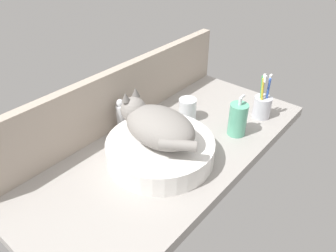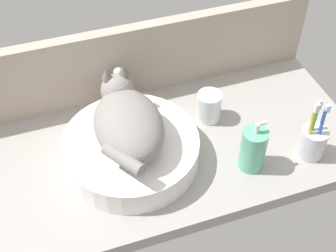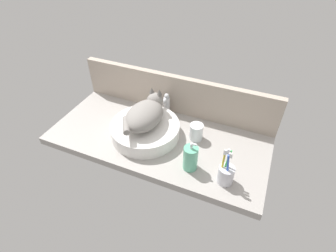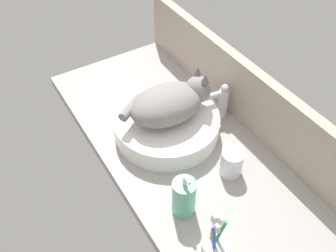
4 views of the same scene
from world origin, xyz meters
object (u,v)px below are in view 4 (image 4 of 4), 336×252
Objects in this scene: cat at (170,102)px; toothbrush_cup at (215,251)px; sink_basin at (167,124)px; faucet at (221,100)px; soap_dispenser at (184,197)px; water_glass at (231,164)px.

toothbrush_cup is at bearing -18.21° from cat.
sink_basin is 2.62× the size of faucet.
sink_basin is 9.49cm from cat.
toothbrush_cup is at bearing -38.43° from faucet.
water_glass is (-3.73, 19.89, -2.44)cm from soap_dispenser.
cat reaches higher than sink_basin.
cat is 32.59cm from soap_dispenser.
sink_basin is at bearing -88.56° from cat.
cat is 2.37× the size of faucet.
cat is 19.98cm from faucet.
faucet is 1.54× the size of water_glass.
sink_basin is 1.91× the size of toothbrush_cup.
sink_basin is 4.04× the size of water_glass.
faucet is 41.60cm from soap_dispenser.
soap_dispenser is 1.78× the size of water_glass.
sink_basin is at bearing 157.38° from soap_dispenser.
soap_dispenser is (28.92, -13.41, -6.75)cm from cat.
cat is at bearing -165.57° from water_glass.
sink_basin is 2.28× the size of soap_dispenser.
soap_dispenser is (28.89, -12.04, 2.64)cm from sink_basin.
soap_dispenser is 20.38cm from water_glass.
soap_dispenser reaches higher than water_glass.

